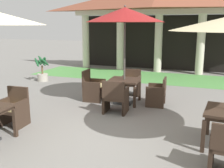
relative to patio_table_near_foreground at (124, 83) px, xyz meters
name	(u,v)px	position (x,y,z in m)	size (l,w,h in m)	color
ground_plane	(72,141)	(-0.14, -2.92, -0.61)	(60.00, 60.00, 0.00)	gray
background_pavilion	(160,5)	(-0.14, 5.76, 2.57)	(9.04, 2.50, 4.17)	beige
lawn_strip	(150,77)	(-0.14, 4.13, -0.61)	(10.84, 2.68, 0.01)	#519347
patio_table_near_foreground	(124,83)	(0.00, 0.00, 0.00)	(0.93, 0.93, 0.71)	#38281E
patio_umbrella_near_foreground	(125,16)	(0.00, 0.00, 1.91)	(2.23, 2.23, 2.82)	#2D2D2D
patio_chair_near_foreground_north	(131,83)	(-0.08, 0.97, -0.21)	(0.63, 0.57, 0.83)	#38281E
patio_chair_near_foreground_south	(115,98)	(0.08, -0.98, -0.20)	(0.64, 0.61, 0.90)	#38281E
patio_chair_near_foreground_west	(93,87)	(-0.98, -0.08, -0.19)	(0.62, 0.64, 0.93)	#38281E
patio_chair_near_foreground_east	(157,93)	(0.97, 0.08, -0.23)	(0.57, 0.62, 0.81)	#38281E
patio_chair_mid_left_north	(14,109)	(-1.80, -2.63, -0.22)	(0.59, 0.58, 0.88)	#38281E
potted_palm_left_edge	(42,72)	(-4.13, 1.75, -0.24)	(0.61, 0.57, 1.09)	#B2AD9E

